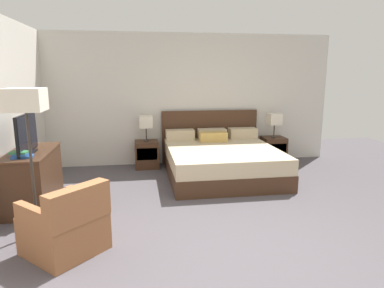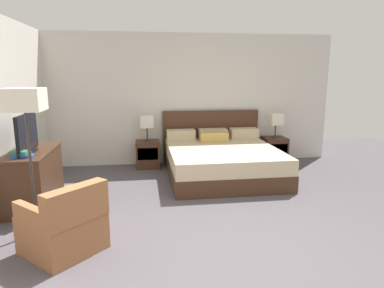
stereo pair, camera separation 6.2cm
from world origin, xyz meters
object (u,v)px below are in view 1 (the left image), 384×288
at_px(nightstand_left, 147,154).
at_px(table_lamp_right, 275,119).
at_px(armchair_by_window, 66,227).
at_px(dresser, 33,178).
at_px(tv, 27,134).
at_px(book_blue_cover, 22,154).
at_px(book_red_cover, 23,157).
at_px(table_lamp_left, 146,122).
at_px(book_small_top, 19,152).
at_px(nightstand_right, 273,150).
at_px(bed, 221,160).
at_px(floor_lamp, 26,109).

distance_m(nightstand_left, table_lamp_right, 2.70).
bearing_deg(armchair_by_window, dresser, 116.44).
height_order(nightstand_left, tv, tv).
relative_size(book_blue_cover, armchair_by_window, 0.19).
bearing_deg(book_blue_cover, book_red_cover, 0.00).
height_order(table_lamp_left, book_red_cover, table_lamp_left).
bearing_deg(book_small_top, table_lamp_left, 52.57).
xyz_separation_m(table_lamp_right, book_red_cover, (-4.24, -2.15, -0.10)).
xyz_separation_m(table_lamp_right, book_small_top, (-4.27, -2.15, -0.05)).
xyz_separation_m(nightstand_right, table_lamp_right, (-0.00, 0.00, 0.64)).
bearing_deg(dresser, bed, 18.60).
xyz_separation_m(nightstand_left, armchair_by_window, (-0.92, -3.19, 0.02)).
xyz_separation_m(table_lamp_left, tv, (-1.63, -1.84, 0.13)).
height_order(book_red_cover, book_small_top, book_small_top).
bearing_deg(bed, nightstand_left, 149.75).
bearing_deg(table_lamp_right, dresser, -157.56).
distance_m(bed, nightstand_left, 1.52).
bearing_deg(tv, dresser, 91.74).
height_order(tv, floor_lamp, floor_lamp).
xyz_separation_m(nightstand_right, armchair_by_window, (-3.54, -3.19, 0.02)).
bearing_deg(nightstand_right, bed, -149.76).
xyz_separation_m(book_red_cover, floor_lamp, (0.26, -0.55, 0.65)).
relative_size(nightstand_left, table_lamp_right, 1.07).
height_order(nightstand_left, book_red_cover, book_red_cover).
xyz_separation_m(bed, table_lamp_left, (-1.31, 0.77, 0.61)).
xyz_separation_m(dresser, tv, (0.00, -0.08, 0.63)).
distance_m(nightstand_right, table_lamp_right, 0.64).
bearing_deg(floor_lamp, table_lamp_left, 63.45).
relative_size(nightstand_left, nightstand_right, 1.00).
xyz_separation_m(nightstand_left, floor_lamp, (-1.35, -2.69, 1.19)).
relative_size(table_lamp_right, dresser, 0.40).
bearing_deg(nightstand_left, tv, -131.48).
bearing_deg(tv, book_red_cover, -86.75).
relative_size(nightstand_right, book_blue_cover, 2.91).
height_order(nightstand_left, floor_lamp, floor_lamp).
distance_m(table_lamp_right, book_blue_cover, 4.75).
bearing_deg(floor_lamp, nightstand_left, 63.44).
height_order(dresser, armchair_by_window, dresser).
bearing_deg(dresser, book_small_top, -91.93).
bearing_deg(nightstand_left, table_lamp_right, 0.03).
xyz_separation_m(bed, tv, (-2.94, -1.07, 0.74)).
height_order(table_lamp_right, dresser, table_lamp_right).
bearing_deg(book_red_cover, nightstand_right, 26.84).
height_order(nightstand_left, armchair_by_window, armchair_by_window).
height_order(book_red_cover, book_blue_cover, book_blue_cover).
bearing_deg(book_blue_cover, nightstand_left, 53.00).
bearing_deg(tv, nightstand_left, 48.52).
bearing_deg(table_lamp_right, book_small_top, -153.32).
distance_m(dresser, floor_lamp, 1.44).
xyz_separation_m(dresser, book_blue_cover, (0.01, -0.39, 0.43)).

